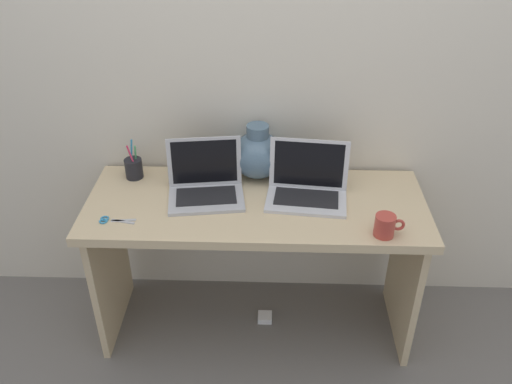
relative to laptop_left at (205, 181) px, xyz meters
name	(u,v)px	position (x,y,z in m)	size (l,w,h in m)	color
ground_plane	(256,323)	(0.22, -0.06, -0.80)	(6.00, 6.00, 0.00)	slate
back_wall	(259,71)	(0.22, 0.26, 0.40)	(4.40, 0.04, 2.40)	beige
desk	(256,232)	(0.22, -0.06, -0.22)	(1.46, 0.57, 0.73)	#D1B78C
laptop_left	(205,181)	(0.00, 0.00, 0.00)	(0.35, 0.28, 0.24)	#B2B2B7
laptop_right	(307,183)	(0.44, 0.00, 0.00)	(0.36, 0.27, 0.24)	silver
green_vase	(258,154)	(0.22, 0.16, 0.05)	(0.24, 0.24, 0.25)	slate
coffee_mug	(385,226)	(0.73, -0.28, -0.02)	(0.12, 0.08, 0.09)	#B23D33
pen_cup	(134,168)	(-0.34, 0.12, -0.01)	(0.08, 0.08, 0.18)	black
scissors	(111,220)	(-0.36, -0.22, -0.06)	(0.15, 0.05, 0.01)	#B7B7BC
power_brick	(265,317)	(0.27, -0.03, -0.78)	(0.07, 0.07, 0.03)	white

